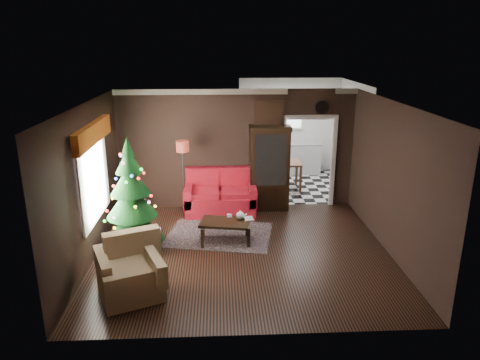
{
  "coord_description": "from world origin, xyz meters",
  "views": [
    {
      "loc": [
        -0.42,
        -7.63,
        3.83
      ],
      "look_at": [
        0.0,
        0.9,
        1.15
      ],
      "focal_mm": 33.29,
      "sensor_mm": 36.0,
      "label": 1
    }
  ],
  "objects_px": {
    "curio_cabinet": "(269,170)",
    "christmas_tree": "(131,198)",
    "loveseat": "(220,192)",
    "floor_lamp": "(184,180)",
    "coffee_table": "(225,232)",
    "armchair": "(129,269)",
    "wall_clock": "(322,107)",
    "kitchen_table": "(287,176)",
    "teapot": "(240,215)"
  },
  "relations": [
    {
      "from": "curio_cabinet",
      "to": "coffee_table",
      "type": "height_order",
      "value": "curio_cabinet"
    },
    {
      "from": "armchair",
      "to": "coffee_table",
      "type": "xyz_separation_m",
      "value": [
        1.52,
        1.84,
        -0.23
      ]
    },
    {
      "from": "curio_cabinet",
      "to": "christmas_tree",
      "type": "height_order",
      "value": "christmas_tree"
    },
    {
      "from": "teapot",
      "to": "floor_lamp",
      "type": "bearing_deg",
      "value": 130.01
    },
    {
      "from": "wall_clock",
      "to": "coffee_table",
      "type": "bearing_deg",
      "value": -138.46
    },
    {
      "from": "christmas_tree",
      "to": "teapot",
      "type": "xyz_separation_m",
      "value": [
        2.04,
        0.32,
        -0.52
      ]
    },
    {
      "from": "coffee_table",
      "to": "wall_clock",
      "type": "distance_m",
      "value": 3.71
    },
    {
      "from": "floor_lamp",
      "to": "christmas_tree",
      "type": "xyz_separation_m",
      "value": [
        -0.84,
        -1.75,
        0.22
      ]
    },
    {
      "from": "christmas_tree",
      "to": "coffee_table",
      "type": "bearing_deg",
      "value": 7.32
    },
    {
      "from": "curio_cabinet",
      "to": "kitchen_table",
      "type": "distance_m",
      "value": 1.67
    },
    {
      "from": "curio_cabinet",
      "to": "coffee_table",
      "type": "xyz_separation_m",
      "value": [
        -1.06,
        -1.83,
        -0.72
      ]
    },
    {
      "from": "christmas_tree",
      "to": "armchair",
      "type": "distance_m",
      "value": 1.74
    },
    {
      "from": "coffee_table",
      "to": "kitchen_table",
      "type": "bearing_deg",
      "value": 62.24
    },
    {
      "from": "loveseat",
      "to": "kitchen_table",
      "type": "xyz_separation_m",
      "value": [
        1.8,
        1.65,
        -0.12
      ]
    },
    {
      "from": "christmas_tree",
      "to": "kitchen_table",
      "type": "xyz_separation_m",
      "value": [
        3.45,
        3.48,
        -0.67
      ]
    },
    {
      "from": "loveseat",
      "to": "curio_cabinet",
      "type": "distance_m",
      "value": 1.25
    },
    {
      "from": "loveseat",
      "to": "teapot",
      "type": "xyz_separation_m",
      "value": [
        0.39,
        -1.51,
        0.03
      ]
    },
    {
      "from": "floor_lamp",
      "to": "armchair",
      "type": "relative_size",
      "value": 1.86
    },
    {
      "from": "curio_cabinet",
      "to": "coffee_table",
      "type": "bearing_deg",
      "value": -120.22
    },
    {
      "from": "teapot",
      "to": "wall_clock",
      "type": "relative_size",
      "value": 0.57
    },
    {
      "from": "armchair",
      "to": "coffee_table",
      "type": "distance_m",
      "value": 2.4
    },
    {
      "from": "coffee_table",
      "to": "teapot",
      "type": "relative_size",
      "value": 5.32
    },
    {
      "from": "floor_lamp",
      "to": "kitchen_table",
      "type": "relative_size",
      "value": 2.4
    },
    {
      "from": "armchair",
      "to": "loveseat",
      "type": "bearing_deg",
      "value": 44.75
    },
    {
      "from": "floor_lamp",
      "to": "wall_clock",
      "type": "xyz_separation_m",
      "value": [
        3.17,
        0.48,
        1.55
      ]
    },
    {
      "from": "curio_cabinet",
      "to": "christmas_tree",
      "type": "xyz_separation_m",
      "value": [
        -2.8,
        -2.05,
        0.1
      ]
    },
    {
      "from": "loveseat",
      "to": "curio_cabinet",
      "type": "bearing_deg",
      "value": 10.83
    },
    {
      "from": "loveseat",
      "to": "kitchen_table",
      "type": "relative_size",
      "value": 2.27
    },
    {
      "from": "loveseat",
      "to": "floor_lamp",
      "type": "bearing_deg",
      "value": -174.29
    },
    {
      "from": "loveseat",
      "to": "coffee_table",
      "type": "xyz_separation_m",
      "value": [
        0.09,
        -1.61,
        -0.27
      ]
    },
    {
      "from": "loveseat",
      "to": "christmas_tree",
      "type": "relative_size",
      "value": 0.79
    },
    {
      "from": "loveseat",
      "to": "teapot",
      "type": "bearing_deg",
      "value": -75.69
    },
    {
      "from": "teapot",
      "to": "kitchen_table",
      "type": "xyz_separation_m",
      "value": [
        1.41,
        3.16,
        -0.16
      ]
    },
    {
      "from": "curio_cabinet",
      "to": "christmas_tree",
      "type": "relative_size",
      "value": 0.89
    },
    {
      "from": "curio_cabinet",
      "to": "kitchen_table",
      "type": "bearing_deg",
      "value": 65.56
    },
    {
      "from": "wall_clock",
      "to": "christmas_tree",
      "type": "bearing_deg",
      "value": -150.89
    },
    {
      "from": "curio_cabinet",
      "to": "wall_clock",
      "type": "bearing_deg",
      "value": 8.53
    },
    {
      "from": "loveseat",
      "to": "curio_cabinet",
      "type": "relative_size",
      "value": 0.89
    },
    {
      "from": "christmas_tree",
      "to": "armchair",
      "type": "height_order",
      "value": "christmas_tree"
    },
    {
      "from": "loveseat",
      "to": "christmas_tree",
      "type": "distance_m",
      "value": 2.53
    },
    {
      "from": "curio_cabinet",
      "to": "armchair",
      "type": "bearing_deg",
      "value": -125.13
    },
    {
      "from": "teapot",
      "to": "wall_clock",
      "type": "height_order",
      "value": "wall_clock"
    },
    {
      "from": "armchair",
      "to": "kitchen_table",
      "type": "distance_m",
      "value": 6.04
    },
    {
      "from": "armchair",
      "to": "wall_clock",
      "type": "relative_size",
      "value": 3.03
    },
    {
      "from": "teapot",
      "to": "curio_cabinet",
      "type": "bearing_deg",
      "value": 66.23
    },
    {
      "from": "curio_cabinet",
      "to": "floor_lamp",
      "type": "relative_size",
      "value": 1.05
    },
    {
      "from": "floor_lamp",
      "to": "teapot",
      "type": "height_order",
      "value": "floor_lamp"
    },
    {
      "from": "floor_lamp",
      "to": "armchair",
      "type": "xyz_separation_m",
      "value": [
        -0.62,
        -3.37,
        -0.37
      ]
    },
    {
      "from": "christmas_tree",
      "to": "coffee_table",
      "type": "height_order",
      "value": "christmas_tree"
    },
    {
      "from": "armchair",
      "to": "wall_clock",
      "type": "xyz_separation_m",
      "value": [
        3.78,
        3.85,
        1.92
      ]
    }
  ]
}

